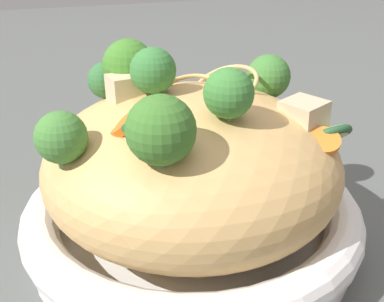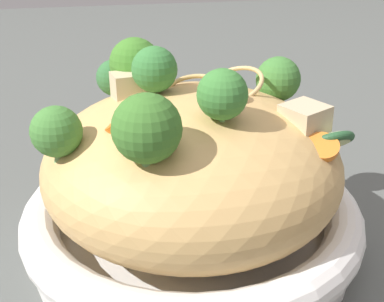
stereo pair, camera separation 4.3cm
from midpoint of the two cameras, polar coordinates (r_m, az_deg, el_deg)
name	(u,v)px [view 1 (the left image)]	position (r m, az deg, el deg)	size (l,w,h in m)	color
ground_plane	(192,243)	(0.47, -2.61, -10.70)	(3.00, 3.00, 0.00)	#525652
serving_bowl	(192,218)	(0.46, -2.68, -7.94)	(0.31, 0.31, 0.05)	white
noodle_heap	(192,164)	(0.43, -2.82, -1.59)	(0.26, 0.26, 0.14)	tan
broccoli_florets	(163,92)	(0.40, -6.39, 6.76)	(0.20, 0.25, 0.08)	#92B56F
carrot_coins	(217,120)	(0.38, -0.24, 3.60)	(0.09, 0.18, 0.04)	orange
zucchini_slices	(258,134)	(0.38, 4.62, 1.87)	(0.05, 0.20, 0.05)	beige
chicken_chunks	(212,101)	(0.41, -0.59, 5.78)	(0.11, 0.17, 0.04)	#CCB48E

